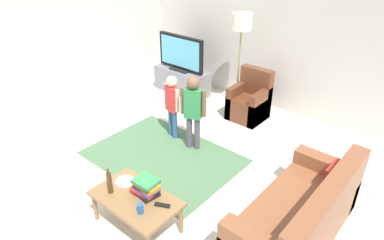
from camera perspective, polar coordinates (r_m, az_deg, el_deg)
name	(u,v)px	position (r m, az deg, el deg)	size (l,w,h in m)	color
ground	(164,176)	(4.87, -4.65, -9.33)	(7.80, 7.80, 0.00)	beige
wall_back	(279,36)	(6.50, 14.25, 13.32)	(6.00, 0.12, 2.70)	silver
wall_left	(35,42)	(6.56, -24.58, 11.75)	(0.12, 6.00, 2.70)	silver
area_rug	(163,156)	(5.26, -4.80, -6.05)	(2.20, 1.60, 0.01)	#4C724C
tv_stand	(182,81)	(7.23, -1.68, 6.48)	(1.20, 0.44, 0.50)	slate
tv	(181,53)	(7.01, -1.86, 10.99)	(1.10, 0.28, 0.71)	black
couch	(303,218)	(4.04, 17.87, -15.25)	(0.80, 1.80, 0.86)	brown
armchair	(250,102)	(6.27, 9.61, 2.90)	(0.60, 0.60, 0.90)	brown
floor_lamp	(241,27)	(6.20, 8.20, 15.03)	(0.36, 0.36, 1.78)	#262626
child_near_tv	(172,101)	(5.44, -3.32, 3.10)	(0.35, 0.18, 1.07)	#33598C
child_center	(193,107)	(5.09, 0.21, 2.22)	(0.38, 0.23, 1.20)	#4C4C59
coffee_table	(136,201)	(3.98, -9.30, -13.09)	(1.00, 0.60, 0.42)	olive
book_stack	(146,187)	(3.91, -7.61, -10.91)	(0.31, 0.24, 0.21)	black
bottle	(110,183)	(3.99, -13.52, -10.05)	(0.06, 0.06, 0.32)	#4C3319
tv_remote	(162,205)	(3.81, -4.94, -13.89)	(0.17, 0.05, 0.02)	black
soda_can	(140,208)	(3.72, -8.56, -14.30)	(0.07, 0.07, 0.12)	#2659B2
plate	(125,181)	(4.17, -11.08, -9.94)	(0.22, 0.22, 0.02)	white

